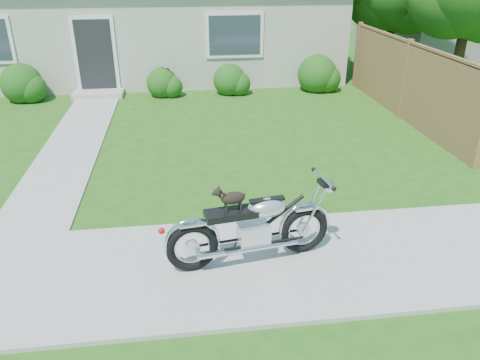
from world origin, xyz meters
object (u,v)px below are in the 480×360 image
object	(u,v)px
potted_plant_left	(23,86)
motorcycle_with_dog	(254,227)
house	(150,6)
fence	(405,79)
potted_plant_right	(168,81)

from	to	relation	value
potted_plant_left	motorcycle_with_dog	size ratio (longest dim) A/B	0.37
house	potted_plant_left	world-z (taller)	house
house	potted_plant_left	bearing A→B (deg)	-135.34
fence	potted_plant_left	distance (m)	10.19
fence	motorcycle_with_dog	xyz separation A→B (m)	(-4.65, -5.71, -0.40)
house	potted_plant_right	bearing A→B (deg)	-81.80
potted_plant_right	motorcycle_with_dog	world-z (taller)	motorcycle_with_dog
potted_plant_left	potted_plant_right	world-z (taller)	potted_plant_right
fence	house	bearing A→B (deg)	135.26
house	potted_plant_left	size ratio (longest dim) A/B	15.49
house	motorcycle_with_dog	world-z (taller)	house
motorcycle_with_dog	potted_plant_right	bearing A→B (deg)	89.23
potted_plant_right	potted_plant_left	bearing A→B (deg)	180.00
potted_plant_left	motorcycle_with_dog	bearing A→B (deg)	-58.86
house	potted_plant_left	distance (m)	5.20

